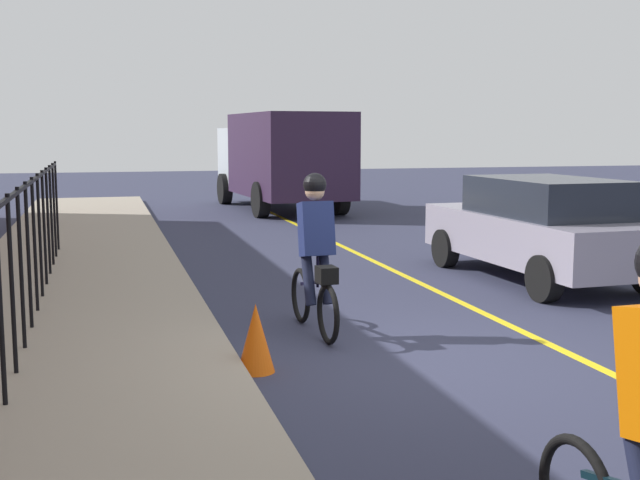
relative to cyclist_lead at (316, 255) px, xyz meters
name	(u,v)px	position (x,y,z in m)	size (l,w,h in m)	color
ground_plane	(420,362)	(-1.34, -0.72, -0.91)	(80.00, 80.00, 0.00)	#2E3047
lane_line_centre	(562,350)	(-1.34, -2.32, -0.91)	(36.00, 0.12, 0.01)	yellow
sidewalk	(63,382)	(-1.34, 2.68, -0.84)	(40.00, 3.20, 0.15)	gray
iron_fence	(20,243)	(-0.34, 3.08, 0.29)	(14.04, 0.04, 1.60)	black
cyclist_lead	(316,255)	(0.00, 0.00, 0.00)	(1.71, 0.37, 1.83)	black
patrol_sedan	(541,227)	(2.37, -4.21, -0.09)	(4.47, 2.06, 1.58)	gray
box_truck_background	(281,157)	(14.38, -2.77, 0.64)	(6.86, 2.92, 2.78)	#2E1D37
traffic_cone_near	(256,338)	(-1.25, 0.92, -0.58)	(0.36, 0.36, 0.67)	#F55E0D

